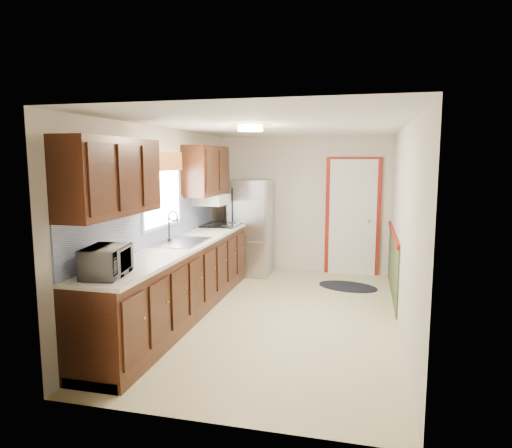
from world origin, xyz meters
The scene contains 8 objects.
room_shell centered at (0.00, 0.00, 1.20)m, with size 3.20×5.20×2.52m.
kitchen_run centered at (-1.24, -0.29, 0.81)m, with size 0.63×4.00×2.20m.
back_wall_trim centered at (0.99, 2.21, 0.89)m, with size 1.12×2.30×2.08m.
ceiling_fixture centered at (-0.30, -0.20, 2.36)m, with size 0.30×0.30×0.06m, color #FFD88C.
microwave centered at (-1.20, -1.95, 1.11)m, with size 0.49×0.27×0.33m, color white.
refrigerator centered at (-0.87, 2.05, 0.83)m, with size 0.70×0.70×1.65m.
rug centered at (0.83, 1.59, 0.01)m, with size 0.94×0.61×0.01m, color black.
cooktop centered at (-1.19, 1.40, 0.95)m, with size 0.55×0.66×0.02m, color black.
Camera 1 is at (1.07, -5.55, 1.99)m, focal length 32.00 mm.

